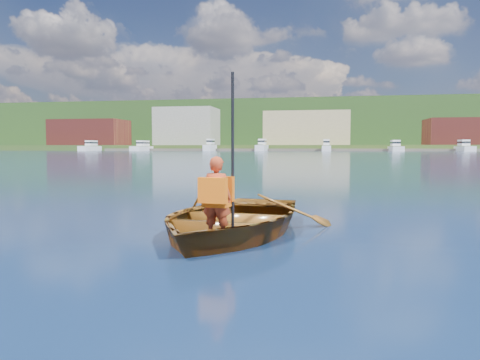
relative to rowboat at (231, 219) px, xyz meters
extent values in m
plane|color=#0E2249|center=(-0.73, 0.32, -0.22)|extent=(600.00, 600.00, 0.00)
imported|color=brown|center=(0.00, 0.00, 0.00)|extent=(3.01, 3.86, 0.73)
imported|color=#AA391C|center=(0.02, -0.91, 0.38)|extent=(0.39, 0.29, 1.00)
cube|color=orange|center=(0.00, -1.03, 0.48)|extent=(0.35, 0.15, 0.30)
cube|color=orange|center=(0.03, -0.79, 0.48)|extent=(0.35, 0.13, 0.30)
cube|color=orange|center=(0.02, -0.91, 0.30)|extent=(0.33, 0.26, 0.05)
cylinder|color=black|center=(0.19, -0.79, 0.88)|extent=(0.04, 0.04, 1.99)
cube|color=#324F1D|center=(-0.73, 190.32, 0.78)|extent=(400.00, 80.00, 2.00)
cube|color=#2B471A|center=(-0.73, 240.32, 10.78)|extent=(400.00, 100.00, 22.00)
cube|color=brown|center=(5.12, 148.32, 0.18)|extent=(160.02, 5.11, 0.80)
cube|color=brown|center=(-90.73, 165.32, 6.78)|extent=(28.00, 16.00, 10.00)
cube|color=gray|center=(-50.73, 165.32, 8.78)|extent=(22.00, 16.00, 14.00)
cube|color=tan|center=(-5.73, 165.32, 7.78)|extent=(30.00, 16.00, 12.00)
cube|color=brown|center=(44.27, 165.32, 6.28)|extent=(18.00, 16.00, 9.00)
cube|color=white|center=(-79.06, 143.32, 0.50)|extent=(3.13, 11.19, 1.80)
cube|color=white|center=(-79.06, 144.44, 2.48)|extent=(2.19, 5.03, 1.80)
cube|color=black|center=(-79.06, 144.44, 2.58)|extent=(2.26, 5.26, 0.50)
cube|color=white|center=(-60.13, 143.32, 0.48)|extent=(3.53, 12.59, 1.73)
cube|color=white|center=(-60.13, 144.58, 2.41)|extent=(2.47, 5.67, 1.80)
cube|color=black|center=(-60.13, 144.58, 2.51)|extent=(2.54, 5.92, 0.50)
cube|color=white|center=(-36.37, 143.32, 0.67)|extent=(2.58, 9.22, 2.22)
cube|color=white|center=(-36.37, 144.24, 2.91)|extent=(1.81, 4.15, 1.80)
cube|color=black|center=(-36.37, 144.24, 3.01)|extent=(1.86, 4.33, 0.50)
cube|color=white|center=(-19.15, 143.32, 0.64)|extent=(3.01, 10.75, 2.15)
cube|color=white|center=(-19.15, 144.39, 2.83)|extent=(2.11, 4.84, 1.80)
cube|color=black|center=(-19.15, 144.39, 2.93)|extent=(2.17, 5.05, 0.50)
cube|color=white|center=(1.34, 143.32, 0.56)|extent=(2.75, 9.84, 1.95)
cube|color=white|center=(1.34, 144.30, 2.63)|extent=(1.93, 4.43, 1.80)
cube|color=black|center=(1.34, 144.30, 2.73)|extent=(1.98, 4.62, 0.50)
cube|color=white|center=(22.23, 143.32, 0.44)|extent=(3.38, 12.07, 1.65)
cube|color=white|center=(22.23, 144.52, 2.33)|extent=(2.37, 5.43, 1.80)
cube|color=black|center=(22.23, 144.52, 2.43)|extent=(2.43, 5.67, 0.50)
cube|color=white|center=(41.95, 143.32, 0.46)|extent=(3.25, 11.60, 1.70)
cube|color=white|center=(41.95, 144.48, 2.38)|extent=(2.27, 5.22, 1.80)
cube|color=black|center=(41.95, 144.48, 2.48)|extent=(2.34, 5.45, 0.50)
cylinder|color=#382314|center=(-50.24, 264.98, 18.75)|extent=(0.80, 0.80, 4.06)
sphere|color=#1C4F19|center=(-50.24, 264.98, 24.16)|extent=(7.58, 7.58, 7.58)
cylinder|color=#382314|center=(56.54, 224.67, 10.49)|extent=(0.80, 0.80, 3.68)
sphere|color=#1C4F19|center=(56.54, 224.67, 15.39)|extent=(6.86, 6.86, 6.86)
cylinder|color=#382314|center=(-65.30, 206.11, 6.62)|extent=(0.80, 0.80, 3.35)
sphere|color=#1C4F19|center=(-65.30, 206.11, 11.09)|extent=(6.26, 6.26, 6.26)
cylinder|color=#382314|center=(-136.20, 222.23, 9.73)|extent=(0.80, 0.80, 3.13)
sphere|color=#1C4F19|center=(-136.20, 222.23, 13.91)|extent=(5.84, 5.84, 5.84)
cylinder|color=#382314|center=(-74.96, 277.03, 20.61)|extent=(0.80, 0.80, 2.97)
sphere|color=#1C4F19|center=(-74.96, 277.03, 24.57)|extent=(5.54, 5.54, 5.54)
cylinder|color=#382314|center=(-31.32, 229.16, 11.07)|extent=(0.80, 0.80, 3.04)
sphere|color=#1C4F19|center=(-31.32, 229.16, 15.13)|extent=(5.68, 5.68, 5.68)
cylinder|color=#382314|center=(-74.32, 259.05, 17.35)|extent=(0.80, 0.80, 3.63)
sphere|color=#1C4F19|center=(-74.32, 259.05, 22.19)|extent=(6.78, 6.78, 6.78)
cylinder|color=#382314|center=(-129.21, 215.38, 8.46)|extent=(0.80, 0.80, 3.34)
sphere|color=#1C4F19|center=(-129.21, 215.38, 12.91)|extent=(6.23, 6.23, 6.23)
cylinder|color=#382314|center=(-134.01, 231.42, 11.88)|extent=(0.80, 0.80, 3.75)
sphere|color=#1C4F19|center=(-134.01, 231.42, 16.89)|extent=(7.01, 7.01, 7.01)
cylinder|color=#382314|center=(-11.73, 214.72, 8.58)|extent=(0.80, 0.80, 3.82)
sphere|color=#1C4F19|center=(-11.73, 214.72, 13.68)|extent=(7.14, 7.14, 7.14)
cylinder|color=#382314|center=(-28.48, 218.70, 9.54)|extent=(0.80, 0.80, 4.16)
sphere|color=#1C4F19|center=(-28.48, 218.70, 15.10)|extent=(7.77, 7.77, 7.77)
cylinder|color=#382314|center=(-116.53, 263.76, 18.15)|extent=(0.80, 0.80, 3.35)
sphere|color=#1C4F19|center=(-116.53, 263.76, 22.61)|extent=(6.25, 6.25, 6.25)
cylinder|color=#382314|center=(24.15, 273.32, 20.07)|extent=(0.80, 0.80, 3.37)
sphere|color=#1C4F19|center=(24.15, 273.32, 24.57)|extent=(6.30, 6.30, 6.30)
cylinder|color=#382314|center=(-113.95, 240.47, 13.50)|extent=(0.80, 0.80, 3.38)
sphere|color=#1C4F19|center=(-113.95, 240.47, 18.01)|extent=(6.30, 6.30, 6.30)
cylinder|color=#382314|center=(-76.60, 212.97, 8.37)|extent=(0.80, 0.80, 4.11)
sphere|color=#1C4F19|center=(-76.60, 212.97, 13.85)|extent=(7.67, 7.67, 7.67)
camera|label=1|loc=(1.29, -6.28, 0.98)|focal=35.00mm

